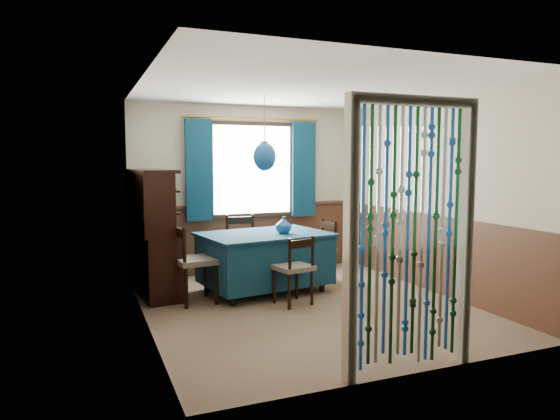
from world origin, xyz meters
name	(u,v)px	position (x,y,z in m)	size (l,w,h in m)	color
floor	(306,306)	(0.00, 0.00, 0.00)	(4.00, 4.00, 0.00)	brown
ceiling	(308,87)	(0.00, 0.00, 2.50)	(4.00, 4.00, 0.00)	silver
wall_back	(251,190)	(0.00, 2.00, 1.25)	(3.60, 3.60, 0.00)	#BAB198
wall_front	(416,217)	(0.00, -2.00, 1.25)	(3.60, 3.60, 0.00)	#BAB198
wall_left	(145,204)	(-1.80, 0.00, 1.25)	(4.00, 4.00, 0.00)	#BAB198
wall_right	(435,195)	(1.80, 0.00, 1.25)	(4.00, 4.00, 0.00)	#BAB198
wainscot_back	(252,239)	(0.00, 1.99, 0.50)	(3.60, 3.60, 0.00)	#4B2C1C
wainscot_front	(413,312)	(0.00, -1.99, 0.50)	(3.60, 3.60, 0.00)	#4B2C1C
wainscot_left	(148,277)	(-1.79, 0.00, 0.50)	(4.00, 4.00, 0.00)	#4B2C1C
wainscot_right	(432,253)	(1.79, 0.00, 0.50)	(4.00, 4.00, 0.00)	#4B2C1C
window	(252,170)	(0.00, 1.95, 1.55)	(1.32, 0.12, 1.42)	black
doorway	(411,242)	(0.00, -1.94, 1.05)	(1.16, 0.12, 2.18)	silver
dining_table	(265,258)	(-0.22, 0.80, 0.44)	(1.73, 1.32, 0.76)	#0D2E43
chair_near	(295,268)	(-0.11, 0.10, 0.44)	(0.48, 0.46, 0.82)	black
chair_far	(242,246)	(-0.30, 1.52, 0.49)	(0.50, 0.48, 0.91)	black
chair_left	(193,262)	(-1.19, 0.62, 0.50)	(0.49, 0.50, 0.94)	black
chair_right	(320,249)	(0.65, 0.97, 0.46)	(0.43, 0.45, 0.87)	black
sideboard	(153,251)	(-1.57, 1.20, 0.56)	(0.54, 1.24, 1.58)	black
pendant_lamp	(264,157)	(-0.22, 0.80, 1.74)	(0.29, 0.29, 0.94)	olive
vase_table	(284,226)	(0.00, 0.69, 0.86)	(0.19, 0.19, 0.20)	navy
bowl_shelf	(161,209)	(-1.51, 0.88, 1.11)	(0.22, 0.22, 0.05)	beige
vase_sideboard	(155,222)	(-1.51, 1.47, 0.88)	(0.18, 0.18, 0.18)	beige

